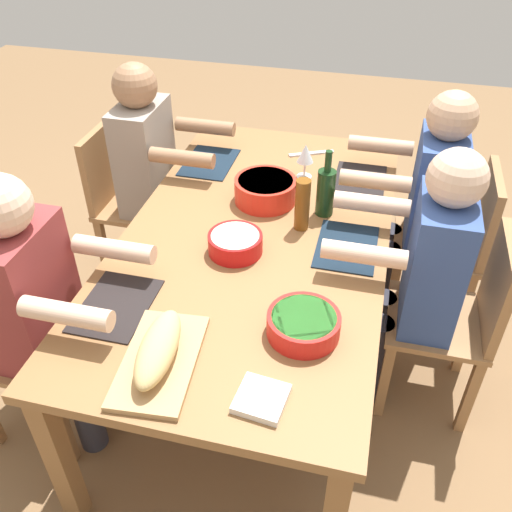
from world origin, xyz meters
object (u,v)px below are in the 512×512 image
at_px(chair_near_right, 456,241).
at_px(serving_bowl_salad, 265,189).
at_px(chair_far_left, 12,334).
at_px(napkin_stack, 261,399).
at_px(diner_far_left, 41,301).
at_px(bread_loaf, 158,348).
at_px(chair_far_right, 125,196).
at_px(diner_far_right, 153,164).
at_px(serving_bowl_pasta, 235,242).
at_px(wine_bottle, 326,191).
at_px(chair_near_center, 460,316).
at_px(serving_bowl_greens, 304,323).
at_px(beer_bottle, 302,205).
at_px(diner_near_right, 424,197).
at_px(diner_near_center, 423,267).
at_px(cutting_board, 160,361).
at_px(wine_glass, 305,155).
at_px(dining_table, 256,249).

bearing_deg(chair_near_right, serving_bowl_salad, 107.19).
relative_size(chair_far_left, napkin_stack, 6.07).
bearing_deg(diner_far_left, chair_far_left, 90.00).
bearing_deg(chair_near_right, bread_loaf, 142.31).
relative_size(chair_far_right, diner_far_right, 0.71).
relative_size(serving_bowl_pasta, bread_loaf, 0.65).
xyz_separation_m(diner_far_right, wine_bottle, (-0.31, -0.90, 0.15)).
height_order(chair_near_center, bread_loaf, same).
height_order(diner_far_right, serving_bowl_greens, diner_far_right).
xyz_separation_m(serving_bowl_greens, beer_bottle, (0.59, 0.11, 0.07)).
bearing_deg(bread_loaf, diner_far_right, 23.33).
distance_m(diner_near_right, serving_bowl_salad, 0.74).
xyz_separation_m(chair_far_left, napkin_stack, (-0.27, -1.06, 0.27)).
xyz_separation_m(chair_near_right, diner_near_right, (-0.00, 0.18, 0.21)).
height_order(chair_far_left, diner_near_center, diner_near_center).
relative_size(chair_near_right, wine_bottle, 2.93).
xyz_separation_m(chair_far_left, chair_near_center, (0.52, -1.69, 0.00)).
height_order(diner_far_left, serving_bowl_greens, diner_far_left).
distance_m(serving_bowl_greens, beer_bottle, 0.60).
bearing_deg(chair_near_right, chair_far_left, 121.82).
distance_m(serving_bowl_greens, napkin_stack, 0.30).
bearing_deg(cutting_board, bread_loaf, 0.00).
bearing_deg(diner_far_right, diner_near_center, -111.62).
relative_size(diner_near_center, napkin_stack, 8.57).
relative_size(diner_far_left, diner_near_center, 1.00).
distance_m(chair_near_right, chair_far_left, 1.99).
bearing_deg(diner_far_left, chair_near_center, -70.81).
bearing_deg(diner_near_right, napkin_stack, 161.13).
relative_size(diner_near_right, serving_bowl_salad, 4.47).
height_order(chair_near_right, wine_bottle, wine_bottle).
xyz_separation_m(wine_glass, napkin_stack, (-1.29, -0.10, -0.10)).
height_order(chair_far_left, bread_loaf, same).
bearing_deg(chair_far_right, diner_near_center, -109.19).
xyz_separation_m(chair_near_right, serving_bowl_pasta, (-0.65, 0.89, 0.30)).
relative_size(chair_far_left, wine_glass, 5.12).
bearing_deg(diner_far_left, chair_far_right, 9.93).
relative_size(wine_glass, napkin_stack, 1.19).
xyz_separation_m(diner_near_right, bread_loaf, (-1.25, 0.78, 0.11)).
relative_size(dining_table, cutting_board, 4.77).
xyz_separation_m(dining_table, wine_glass, (0.50, -0.11, 0.19)).
bearing_deg(diner_near_right, chair_far_left, 124.84).
bearing_deg(chair_near_center, napkin_stack, 141.36).
relative_size(chair_far_right, cutting_board, 2.12).
height_order(chair_near_center, diner_near_center, diner_near_center).
height_order(diner_near_right, bread_loaf, diner_near_right).
bearing_deg(chair_far_right, chair_near_right, -90.00).
relative_size(chair_far_right, serving_bowl_pasta, 4.07).
bearing_deg(wine_bottle, dining_table, 132.17).
xyz_separation_m(chair_near_center, serving_bowl_pasta, (-0.13, 0.89, 0.30)).
bearing_deg(chair_near_center, chair_far_right, 72.76).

